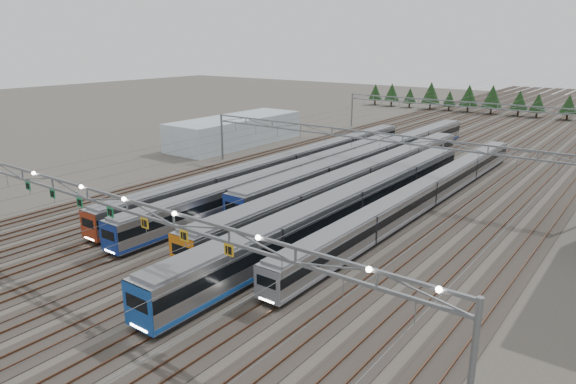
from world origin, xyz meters
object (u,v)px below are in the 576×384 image
Objects in this scene: train_d at (360,180)px; gantry_far at (469,109)px; gantry_near at (126,208)px; train_e at (350,205)px; west_shed at (236,131)px; train_b at (293,176)px; train_f at (427,193)px; gantry_mid at (365,142)px; train_a at (289,165)px; train_c at (378,157)px.

gantry_far reaches higher than train_d.
train_d is 1.11× the size of gantry_far.
gantry_near reaches higher than train_d.
train_e is 1.94× the size of west_shed.
train_e is at bearing -66.43° from train_d.
train_e is at bearing -29.58° from train_b.
gantry_near is at bearing -105.54° from train_e.
train_f is (4.50, 11.11, -0.38)m from train_e.
train_b is 1.06× the size of gantry_mid.
train_a is 1.17× the size of train_e.
train_f is at bearing 72.38° from gantry_near.
train_b reaches higher than train_f.
train_d is 1.08× the size of train_e.
gantry_far is at bearing 82.74° from train_b.
train_e is 25.83m from gantry_near.
gantry_mid reaches higher than train_c.
gantry_near reaches higher than train_b.
west_shed reaches higher than train_d.
train_e reaches higher than train_c.
train_c reaches higher than train_d.
train_c reaches higher than train_b.
gantry_near is at bearing -55.64° from west_shed.
train_f is at bearing -22.06° from gantry_mid.
train_f is at bearing -4.05° from train_a.
train_f is (9.00, 0.80, -0.35)m from train_d.
gantry_mid and gantry_far have the same top height.
gantry_far is at bearing 96.35° from train_e.
train_b is 9.39m from train_d.
train_b is 1.06× the size of gantry_near.
gantry_near reaches higher than gantry_far.
train_b is 35.11m from west_shed.
gantry_far is (0.00, 45.00, 0.00)m from gantry_mid.
train_e reaches higher than train_b.
west_shed is at bearing 146.92° from train_e.
train_d is (13.50, -2.39, 0.24)m from train_a.
train_a is 6.76m from train_b.
train_e is 11.99m from train_f.
train_b is at bearing -97.26° from gantry_far.
train_a is 1.21× the size of gantry_mid.
train_a is 22.56m from train_f.
gantry_far reaches higher than train_e.
gantry_near is 1.00× the size of gantry_far.
gantry_mid reaches higher than train_b.
gantry_far is 1.88× the size of west_shed.
train_c is 1.08× the size of train_d.
gantry_near is at bearing -107.62° from train_f.
train_c is 25.79m from train_e.
train_b is 1.06× the size of gantry_far.
gantry_mid is (2.25, -8.50, 4.11)m from train_c.
train_b is at bearing 150.42° from train_e.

